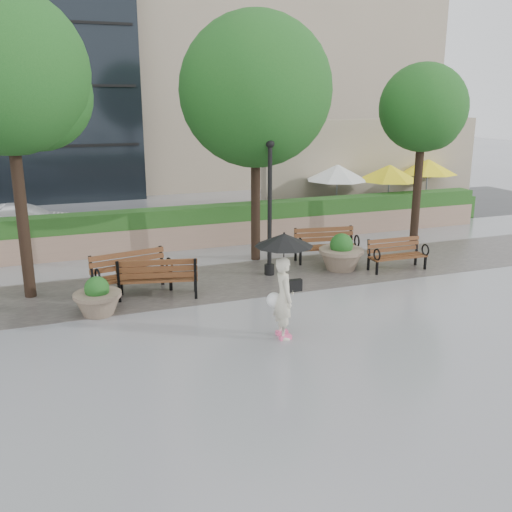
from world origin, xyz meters
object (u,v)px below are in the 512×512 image
object	(u,v)px
bench_1	(132,282)
bench_4	(397,261)
bench_2	(158,285)
planter_right	(341,256)
car_right	(24,223)
pedestrian	(284,275)
planter_left	(98,300)
lamppost	(270,217)
bench_3	(326,252)

from	to	relation	value
bench_1	bench_4	bearing A→B (deg)	-15.65
bench_2	planter_right	bearing A→B (deg)	-161.86
car_right	pedestrian	size ratio (longest dim) A/B	1.74
bench_1	planter_left	world-z (taller)	bench_1
bench_4	lamppost	size ratio (longest dim) A/B	0.45
car_right	planter_left	bearing A→B (deg)	-164.17
bench_1	pedestrian	xyz separation A→B (m)	(2.53, -3.83, 1.03)
lamppost	car_right	bearing A→B (deg)	134.13
planter_left	bench_3	bearing A→B (deg)	17.25
planter_right	pedestrian	size ratio (longest dim) A/B	0.59
pedestrian	bench_1	bearing A→B (deg)	40.73
bench_2	lamppost	world-z (taller)	lamppost
bench_1	car_right	xyz separation A→B (m)	(-2.65, 7.01, 0.32)
bench_1	bench_2	bearing A→B (deg)	-52.07
bench_3	planter_right	bearing A→B (deg)	-81.73
planter_left	car_right	bearing A→B (deg)	101.63
planter_left	planter_right	bearing A→B (deg)	9.93
bench_1	planter_right	xyz separation A→B (m)	(6.00, 0.02, 0.11)
bench_4	lamppost	world-z (taller)	lamppost
planter_left	planter_right	distance (m)	7.07
planter_left	pedestrian	distance (m)	4.49
bench_1	planter_left	distance (m)	1.53
bench_3	bench_4	bearing A→B (deg)	-37.18
bench_1	lamppost	distance (m)	4.11
bench_3	planter_left	world-z (taller)	bench_3
car_right	lamppost	bearing A→B (deg)	-131.67
bench_4	planter_left	bearing A→B (deg)	-174.61
bench_3	car_right	distance (m)	10.56
planter_right	pedestrian	distance (m)	5.27
planter_right	pedestrian	bearing A→B (deg)	-132.00
planter_left	bench_2	bearing A→B (deg)	24.78
bench_2	planter_right	xyz separation A→B (m)	(5.44, 0.51, 0.11)
bench_3	planter_right	xyz separation A→B (m)	(-0.00, -0.94, 0.12)
bench_4	planter_left	world-z (taller)	planter_left
bench_3	bench_4	distance (m)	2.15
pedestrian	lamppost	bearing A→B (deg)	-10.72
bench_4	car_right	bearing A→B (deg)	144.43
bench_1	planter_right	size ratio (longest dim) A/B	1.61
bench_1	bench_3	size ratio (longest dim) A/B	1.05
pedestrian	planter_left	bearing A→B (deg)	60.24
planter_left	planter_right	size ratio (longest dim) A/B	0.85
bench_3	lamppost	bearing A→B (deg)	-153.93
planter_right	car_right	xyz separation A→B (m)	(-8.65, 6.99, 0.21)
planter_left	pedestrian	bearing A→B (deg)	-37.07
bench_1	lamppost	world-z (taller)	lamppost
bench_4	car_right	size ratio (longest dim) A/B	0.45
bench_1	car_right	distance (m)	7.50
lamppost	bench_1	bearing A→B (deg)	-175.72
lamppost	pedestrian	bearing A→B (deg)	-108.03
bench_1	lamppost	xyz separation A→B (m)	(3.87, 0.29, 1.34)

